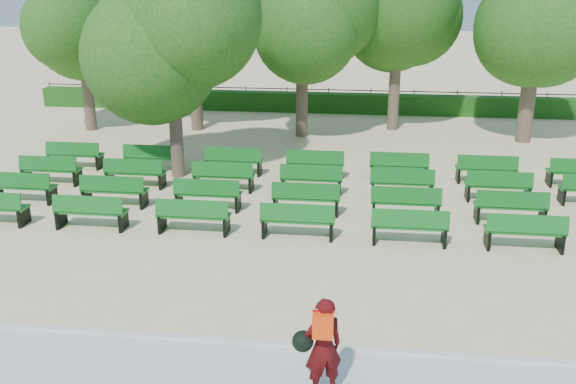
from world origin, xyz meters
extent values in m
plane|color=beige|center=(0.00, 0.00, 0.00)|extent=(120.00, 120.00, 0.00)
cube|color=silver|center=(0.00, -7.40, 0.03)|extent=(30.00, 2.20, 0.06)
cube|color=silver|center=(0.00, -6.25, 0.05)|extent=(30.00, 0.12, 0.10)
cube|color=#1B5215|center=(0.00, 14.00, 0.45)|extent=(26.00, 0.70, 0.90)
cube|color=#12671D|center=(1.24, 1.31, 0.46)|extent=(1.85, 0.52, 0.06)
cube|color=#12671D|center=(1.24, 1.09, 0.72)|extent=(1.85, 0.15, 0.43)
cylinder|color=brown|center=(-3.20, 3.35, 1.48)|extent=(0.42, 0.42, 2.96)
ellipsoid|color=#265E19|center=(-3.20, 3.35, 4.21)|extent=(4.55, 4.55, 4.09)
imported|color=#44090B|center=(2.26, -7.53, 0.88)|extent=(0.71, 0.60, 1.65)
cube|color=#FF410D|center=(2.26, -7.72, 1.36)|extent=(0.31, 0.15, 0.38)
sphere|color=black|center=(1.96, -7.58, 0.99)|extent=(0.33, 0.33, 0.33)
camera|label=1|loc=(2.76, -15.99, 6.28)|focal=40.00mm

